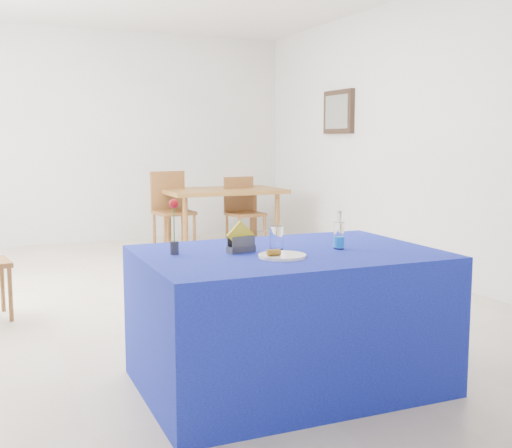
{
  "coord_description": "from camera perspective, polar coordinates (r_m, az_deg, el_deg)",
  "views": [
    {
      "loc": [
        -1.5,
        -5.22,
        1.37
      ],
      "look_at": [
        -0.18,
        -2.1,
        0.92
      ],
      "focal_mm": 45.0,
      "sensor_mm": 36.0,
      "label": 1
    }
  ],
  "objects": [
    {
      "name": "floor",
      "position": [
        5.6,
        -6.74,
        -6.67
      ],
      "size": [
        7.0,
        7.0,
        0.0
      ],
      "primitive_type": "plane",
      "color": "beige",
      "rests_on": "ground"
    },
    {
      "name": "room_shell",
      "position": [
        5.45,
        -7.03,
        11.46
      ],
      "size": [
        7.0,
        7.0,
        7.0
      ],
      "color": "silver",
      "rests_on": "ground"
    },
    {
      "name": "picture_frame",
      "position": [
        7.9,
        7.36,
        9.85
      ],
      "size": [
        0.06,
        0.64,
        0.52
      ],
      "primitive_type": "cube",
      "color": "black",
      "rests_on": "room_shell"
    },
    {
      "name": "picture_art",
      "position": [
        7.89,
        7.2,
        9.86
      ],
      "size": [
        0.02,
        0.52,
        0.4
      ],
      "primitive_type": "cube",
      "color": "#998C66",
      "rests_on": "room_shell"
    },
    {
      "name": "plate",
      "position": [
        3.34,
        2.35,
        -2.85
      ],
      "size": [
        0.25,
        0.25,
        0.01
      ],
      "primitive_type": "cylinder",
      "color": "white",
      "rests_on": "blue_table"
    },
    {
      "name": "drinking_glass",
      "position": [
        3.57,
        1.84,
        -1.23
      ],
      "size": [
        0.08,
        0.08,
        0.13
      ],
      "primitive_type": "cylinder",
      "color": "white",
      "rests_on": "blue_table"
    },
    {
      "name": "salt_shaker",
      "position": [
        3.47,
        -1.82,
        -1.85
      ],
      "size": [
        0.03,
        0.03,
        0.08
      ],
      "primitive_type": "cylinder",
      "color": "slate",
      "rests_on": "blue_table"
    },
    {
      "name": "pepper_shaker",
      "position": [
        3.55,
        -1.3,
        -1.64
      ],
      "size": [
        0.03,
        0.03,
        0.08
      ],
      "primitive_type": "cylinder",
      "color": "slate",
      "rests_on": "blue_table"
    },
    {
      "name": "blue_table",
      "position": [
        3.61,
        2.84,
        -8.36
      ],
      "size": [
        1.6,
        1.1,
        0.76
      ],
      "color": "#101493",
      "rests_on": "floor"
    },
    {
      "name": "water_bottle",
      "position": [
        3.61,
        7.39,
        -1.09
      ],
      "size": [
        0.06,
        0.06,
        0.21
      ],
      "color": "white",
      "rests_on": "blue_table"
    },
    {
      "name": "napkin_holder",
      "position": [
        3.48,
        -1.34,
        -1.72
      ],
      "size": [
        0.17,
        0.1,
        0.17
      ],
      "color": "#36363A",
      "rests_on": "blue_table"
    },
    {
      "name": "rose_vase",
      "position": [
        3.42,
        -7.29,
        -0.32
      ],
      "size": [
        0.05,
        0.05,
        0.3
      ],
      "color": "#25252A",
      "rests_on": "blue_table"
    },
    {
      "name": "oak_table",
      "position": [
        8.07,
        -3.02,
        2.59
      ],
      "size": [
        1.48,
        0.97,
        0.76
      ],
      "color": "olive",
      "rests_on": "floor"
    },
    {
      "name": "chair_bg_left",
      "position": [
        7.95,
        -7.56,
        1.66
      ],
      "size": [
        0.48,
        0.48,
        0.98
      ],
      "rotation": [
        0.0,
        0.0,
        0.09
      ],
      "color": "brown",
      "rests_on": "floor"
    },
    {
      "name": "chair_bg_right",
      "position": [
        8.05,
        -1.22,
        1.47
      ],
      "size": [
        0.45,
        0.45,
        0.9
      ],
      "rotation": [
        0.0,
        0.0,
        0.11
      ],
      "color": "brown",
      "rests_on": "floor"
    },
    {
      "name": "banana_pieces",
      "position": [
        3.29,
        1.6,
        -2.54
      ],
      "size": [
        0.07,
        0.04,
        0.03
      ],
      "color": "#C58A1B",
      "rests_on": "plate"
    }
  ]
}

